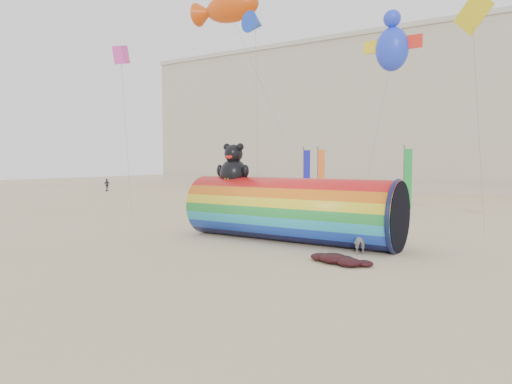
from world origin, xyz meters
The scene contains 7 objects.
ground centered at (0.00, 0.00, 0.00)m, with size 160.00×160.00×0.00m, color #CCB58C.
hotel_building centered at (-12.00, 45.95, 10.31)m, with size 60.40×15.40×20.60m.
windsock_assembly centered at (2.53, 1.46, 1.68)m, with size 10.97×3.34×5.06m.
kite_handler centered at (6.65, 0.20, 0.75)m, with size 0.55×0.36×1.50m, color slate.
fabric_bundle centered at (6.59, -1.97, 0.17)m, with size 2.62×1.35×0.41m.
festival_banners centered at (-0.37, 15.66, 2.64)m, with size 8.70×1.08×5.20m.
flying_kites centered at (-0.57, 7.23, 12.90)m, with size 29.91×7.64×10.21m.
Camera 1 is at (13.36, -18.62, 4.07)m, focal length 32.00 mm.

